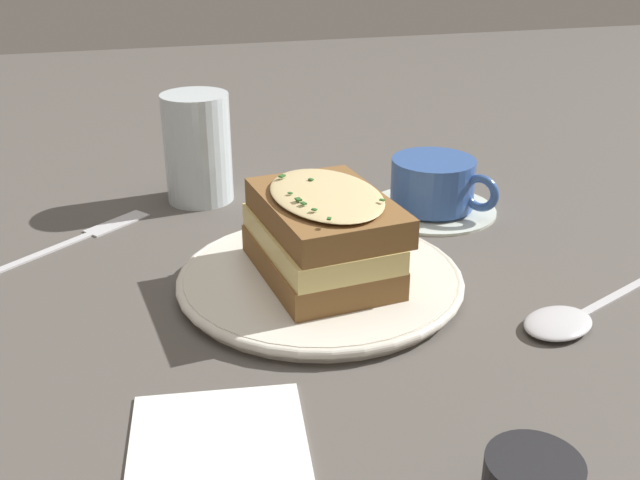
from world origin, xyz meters
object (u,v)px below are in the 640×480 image
Objects in this scene: dinner_plate at (320,279)px; sandwich at (323,234)px; fork at (90,233)px; spoon at (565,320)px; water_glass at (198,148)px; teacup_with_saucer at (433,188)px; napkin at (219,456)px.

sandwich is at bearing -133.08° from dinner_plate.
fork is 0.46m from spoon.
water_glass is 0.78× the size of fork.
water_glass is (0.10, 0.24, 0.03)m from teacup_with_saucer.
spoon is (-0.11, -0.17, -0.05)m from sandwich.
spoon is (-0.28, -0.36, 0.00)m from fork.
dinner_plate is 0.04m from sandwich.
fork is at bearing 29.21° from spoon.
dinner_plate is at bearing 46.92° from sandwich.
dinner_plate is 0.20m from spoon.
dinner_plate is at bearing 10.71° from fork.
sandwich is at bearing -162.39° from water_glass.
fork is at bearing 49.08° from sandwich.
water_glass is at bearing 17.30° from dinner_plate.
spoon is (-0.35, -0.24, -0.05)m from water_glass.
spoon is at bearing -122.82° from dinner_plate.
fork is at bearing 12.20° from napkin.
dinner_plate is at bearing -162.70° from water_glass.
dinner_plate is 1.77× the size of teacup_with_saucer.
spoon is at bearing -144.85° from water_glass.
spoon is at bearing 14.28° from fork.
sandwich is 0.21m from teacup_with_saucer.
fork is 0.37m from napkin.
water_glass is 0.44m from napkin.
spoon is at bearing -73.74° from napkin.
teacup_with_saucer is at bearing 46.74° from fork.
water_glass reaches higher than dinner_plate.
water_glass is at bearing 17.61° from sandwich.
teacup_with_saucer reaches higher than dinner_plate.
water_glass is at bearing -153.22° from teacup_with_saucer.
sandwich reaches higher than spoon.
sandwich is at bearing 10.68° from fork.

